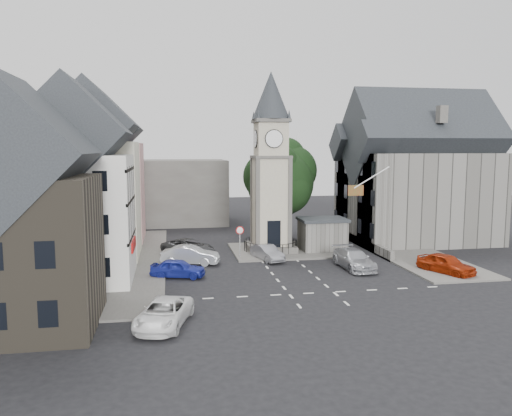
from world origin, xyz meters
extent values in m
plane|color=black|center=(0.00, 0.00, 0.00)|extent=(120.00, 120.00, 0.00)
cube|color=#595651|center=(-12.50, 6.00, 0.07)|extent=(6.00, 30.00, 0.14)
cube|color=#595651|center=(12.00, 8.00, 0.07)|extent=(6.00, 26.00, 0.14)
cube|color=#595651|center=(1.50, 8.00, 0.08)|extent=(10.00, 8.00, 0.16)
cube|color=silver|center=(0.00, -5.50, 0.01)|extent=(20.00, 8.00, 0.01)
cube|color=#4C4944|center=(0.00, 8.00, 0.35)|extent=(4.20, 4.20, 0.70)
torus|color=black|center=(0.00, 8.00, 1.08)|extent=(4.86, 4.86, 0.06)
cube|color=#AB9E8A|center=(0.00, 8.00, 4.70)|extent=(3.00, 3.00, 8.00)
cube|color=black|center=(0.00, 6.55, 1.90)|extent=(1.20, 0.25, 2.40)
cube|color=#4C4944|center=(0.00, 8.00, 8.70)|extent=(3.30, 3.30, 0.25)
cube|color=#AB9E8A|center=(0.00, 8.00, 10.30)|extent=(2.70, 2.70, 3.20)
cylinder|color=white|center=(0.00, 6.60, 10.30)|extent=(1.50, 0.12, 1.50)
cube|color=#4C4944|center=(0.00, 8.00, 11.90)|extent=(3.10, 3.10, 0.30)
cone|color=black|center=(0.00, 8.00, 14.15)|extent=(3.40, 3.40, 4.20)
cube|color=#56544F|center=(4.80, 7.50, 1.40)|extent=(4.00, 3.00, 2.80)
cube|color=black|center=(4.80, 7.50, 2.95)|extent=(4.30, 3.30, 0.25)
cylinder|color=black|center=(2.00, 13.00, 2.20)|extent=(0.70, 0.70, 4.40)
cylinder|color=black|center=(-3.20, 5.50, 1.25)|extent=(0.10, 0.10, 2.50)
cone|color=#A50C0C|center=(-3.20, 5.40, 2.50)|extent=(0.70, 0.06, 0.70)
cone|color=white|center=(-3.20, 5.38, 2.50)|extent=(0.54, 0.04, 0.54)
cube|color=pink|center=(-15.50, 16.00, 5.00)|extent=(7.50, 7.00, 10.00)
cube|color=beige|center=(-15.50, 8.00, 5.00)|extent=(7.50, 7.00, 10.00)
cube|color=silver|center=(-15.50, 0.00, 4.50)|extent=(7.50, 7.00, 9.00)
cube|color=#3F392F|center=(-17.00, -9.00, 4.00)|extent=(8.00, 7.00, 8.00)
cube|color=#4C4944|center=(-12.00, 28.00, 4.00)|extent=(20.00, 10.00, 8.00)
cube|color=#56544F|center=(16.00, 11.00, 4.50)|extent=(14.00, 10.00, 9.00)
cube|color=#56544F|center=(9.80, 7.50, 4.50)|extent=(1.60, 4.40, 9.00)
cube|color=#56544F|center=(9.80, 14.50, 4.50)|extent=(1.60, 4.40, 9.00)
cube|color=#56544F|center=(9.20, 10.00, 0.45)|extent=(0.40, 16.00, 0.90)
cylinder|color=white|center=(8.00, 4.00, 7.00)|extent=(3.17, 0.10, 1.89)
plane|color=#B21414|center=(6.60, 4.00, 5.90)|extent=(1.40, 0.00, 1.40)
imported|color=#1B2799|center=(-8.56, 0.12, 0.69)|extent=(4.31, 2.64, 1.37)
imported|color=#B1B5B9|center=(-7.50, 4.14, 0.77)|extent=(4.97, 2.80, 1.55)
imported|color=#323335|center=(-7.50, 8.00, 0.70)|extent=(5.34, 5.07, 1.40)
imported|color=gray|center=(-1.00, 4.50, 0.66)|extent=(2.50, 4.21, 1.31)
imported|color=#AAACB3|center=(5.21, 0.50, 0.76)|extent=(2.33, 5.32, 1.52)
imported|color=#9B2408|center=(11.50, -2.26, 0.77)|extent=(3.46, 4.86, 1.54)
imported|color=white|center=(-9.50, -10.00, 0.69)|extent=(3.60, 5.44, 1.39)
imported|color=beige|center=(10.09, 8.23, 0.91)|extent=(0.77, 0.64, 1.82)
camera|label=1|loc=(-9.07, -36.25, 9.45)|focal=35.00mm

